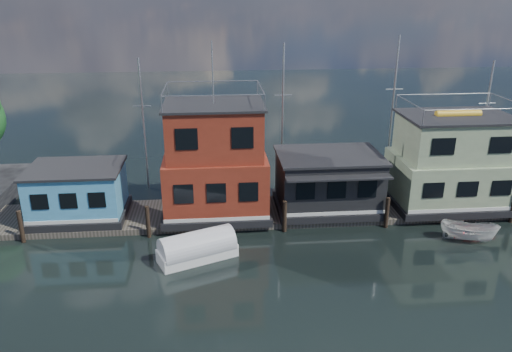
{
  "coord_description": "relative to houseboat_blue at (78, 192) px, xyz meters",
  "views": [
    {
      "loc": [
        -8.59,
        -20.65,
        15.35
      ],
      "look_at": [
        -5.67,
        12.0,
        3.0
      ],
      "focal_mm": 35.0,
      "sensor_mm": 36.0,
      "label": 1
    }
  ],
  "objects": [
    {
      "name": "ground",
      "position": [
        18.0,
        -12.0,
        -2.21
      ],
      "size": [
        160.0,
        160.0,
        0.0
      ],
      "primitive_type": "plane",
      "color": "black",
      "rests_on": "ground"
    },
    {
      "name": "dock",
      "position": [
        18.0,
        0.0,
        -2.01
      ],
      "size": [
        48.0,
        5.0,
        0.4
      ],
      "primitive_type": "cube",
      "color": "#595147",
      "rests_on": "ground"
    },
    {
      "name": "houseboat_blue",
      "position": [
        0.0,
        0.0,
        0.0
      ],
      "size": [
        6.4,
        4.9,
        3.66
      ],
      "color": "black",
      "rests_on": "dock"
    },
    {
      "name": "houseboat_red",
      "position": [
        9.5,
        0.0,
        1.9
      ],
      "size": [
        7.4,
        5.9,
        11.86
      ],
      "color": "black",
      "rests_on": "dock"
    },
    {
      "name": "houseboat_dark",
      "position": [
        17.5,
        -0.02,
        0.21
      ],
      "size": [
        7.4,
        6.1,
        4.06
      ],
      "color": "black",
      "rests_on": "dock"
    },
    {
      "name": "houseboat_green",
      "position": [
        26.5,
        0.0,
        1.34
      ],
      "size": [
        8.4,
        5.9,
        7.03
      ],
      "color": "black",
      "rests_on": "dock"
    },
    {
      "name": "pilings",
      "position": [
        17.67,
        -2.8,
        -1.11
      ],
      "size": [
        42.28,
        0.28,
        2.2
      ],
      "color": "#2D2116",
      "rests_on": "ground"
    },
    {
      "name": "background_masts",
      "position": [
        22.76,
        6.0,
        3.35
      ],
      "size": [
        36.4,
        0.16,
        12.0
      ],
      "color": "silver",
      "rests_on": "ground"
    },
    {
      "name": "red_kayak",
      "position": [
        26.39,
        -4.53,
        -1.97
      ],
      "size": [
        3.21,
        0.96,
        0.47
      ],
      "primitive_type": "cylinder",
      "rotation": [
        0.0,
        1.57,
        0.16
      ],
      "color": "red",
      "rests_on": "ground"
    },
    {
      "name": "tarp_runabout",
      "position": [
        8.25,
        -5.91,
        -1.5
      ],
      "size": [
        5.0,
        3.45,
        1.89
      ],
      "rotation": [
        0.0,
        0.0,
        0.39
      ],
      "color": "silver",
      "rests_on": "ground"
    },
    {
      "name": "motorboat",
      "position": [
        25.63,
        -5.23,
        -1.52
      ],
      "size": [
        3.8,
        2.67,
        1.37
      ],
      "primitive_type": "imported",
      "rotation": [
        0.0,
        0.0,
        1.15
      ],
      "color": "silver",
      "rests_on": "ground"
    }
  ]
}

